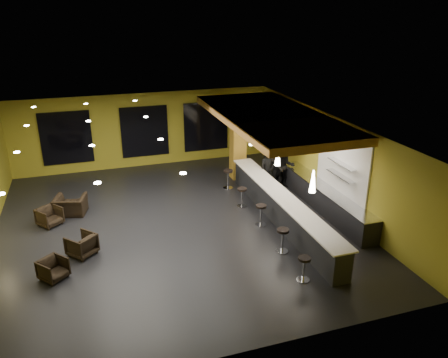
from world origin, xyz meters
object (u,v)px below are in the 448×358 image
object	(u,v)px
column	(238,140)
pendant_2	(252,137)
pendant_0	(313,181)
staff_c	(277,166)
armchair_a	(53,269)
bar_stool_3	(242,195)
bar_stool_0	(304,266)
bar_stool_4	(228,177)
bar_stool_2	(261,212)
armchair_d	(71,205)
bar_counter	(281,210)
bar_stool_1	(283,237)
staff_b	(284,167)
armchair_b	(82,245)
staff_a	(267,171)
pendant_1	(278,156)
prep_counter	(324,199)
armchair_c	(50,216)

from	to	relation	value
column	pendant_2	size ratio (longest dim) A/B	5.00
pendant_0	staff_c	xyz separation A→B (m)	(1.33, 5.30, -1.52)
armchair_a	bar_stool_3	world-z (taller)	bar_stool_3
bar_stool_0	bar_stool_4	xyz separation A→B (m)	(0.10, 6.99, 0.05)
column	bar_stool_2	xyz separation A→B (m)	(-0.77, -4.58, -1.26)
bar_stool_4	armchair_d	bearing A→B (deg)	-175.08
bar_counter	bar_stool_1	size ratio (longest dim) A/B	10.10
staff_c	armchair_d	distance (m)	8.48
staff_b	armchair_a	size ratio (longest dim) A/B	2.72
staff_b	column	bearing A→B (deg)	149.58
column	armchair_d	xyz separation A→B (m)	(-7.13, -1.60, -1.40)
staff_b	pendant_0	bearing A→B (deg)	-88.08
bar_counter	column	xyz separation A→B (m)	(0.00, 4.60, 1.25)
bar_stool_2	bar_stool_3	size ratio (longest dim) A/B	1.01
column	bar_stool_4	xyz separation A→B (m)	(-0.81, -1.05, -1.22)
armchair_a	armchair_b	xyz separation A→B (m)	(0.79, 1.09, 0.04)
pendant_2	staff_c	size ratio (longest dim) A/B	0.42
pendant_2	bar_stool_4	world-z (taller)	pendant_2
bar_counter	bar_stool_4	xyz separation A→B (m)	(-0.81, 3.55, 0.03)
staff_a	bar_stool_2	size ratio (longest dim) A/B	2.38
column	bar_stool_0	bearing A→B (deg)	-96.45
pendant_0	armchair_a	bearing A→B (deg)	173.80
pendant_1	armchair_a	world-z (taller)	pendant_1
column	staff_a	world-z (taller)	column
pendant_2	armchair_b	size ratio (longest dim) A/B	0.91
bar_stool_0	pendant_1	bearing A→B (deg)	77.01
column	pendant_2	distance (m)	1.71
bar_stool_2	prep_counter	bearing A→B (deg)	9.78
bar_counter	bar_stool_2	size ratio (longest dim) A/B	10.36
pendant_0	staff_c	distance (m)	5.67
pendant_0	armchair_c	xyz separation A→B (m)	(-7.83, 4.32, -2.02)
armchair_b	bar_stool_1	world-z (taller)	bar_stool_1
armchair_b	armchair_c	world-z (taller)	armchair_b
staff_c	bar_stool_4	bearing A→B (deg)	179.66
staff_a	armchair_a	xyz separation A→B (m)	(-8.21, -3.89, -0.60)
staff_b	armchair_b	bearing A→B (deg)	-141.54
staff_b	bar_stool_0	size ratio (longest dim) A/B	2.50
armchair_c	bar_stool_2	world-z (taller)	bar_stool_2
pendant_0	armchair_a	distance (m)	7.90
staff_c	armchair_b	bearing A→B (deg)	-151.25
bar_stool_2	bar_stool_3	world-z (taller)	bar_stool_2
staff_b	armchair_a	distance (m)	9.96
armchair_c	bar_stool_1	xyz separation A→B (m)	(7.01, -4.17, 0.17)
staff_b	armchair_b	size ratio (longest dim) A/B	2.43
armchair_b	column	bearing A→B (deg)	173.01
staff_b	armchair_b	distance (m)	8.81
staff_a	bar_stool_0	size ratio (longest dim) A/B	2.45
column	armchair_a	bearing A→B (deg)	-142.75
bar_stool_3	pendant_1	bearing A→B (deg)	-52.84
pendant_0	armchair_b	distance (m)	7.34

